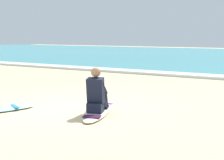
% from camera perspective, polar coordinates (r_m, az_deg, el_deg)
% --- Properties ---
extents(ground_plane, '(80.00, 80.00, 0.00)m').
position_cam_1_polar(ground_plane, '(7.99, -7.25, -4.73)').
color(ground_plane, '#CCB584').
extents(breaking_foam, '(80.00, 0.90, 0.11)m').
position_cam_1_polar(breaking_foam, '(14.42, 11.73, 0.86)').
color(breaking_foam, white).
rests_on(breaking_foam, ground).
extents(surfboard_main, '(1.39, 2.28, 0.08)m').
position_cam_1_polar(surfboard_main, '(7.57, -2.32, -5.08)').
color(surfboard_main, '#EFE5C6').
rests_on(surfboard_main, ground).
extents(surfer_seated, '(0.55, 0.77, 0.95)m').
position_cam_1_polar(surfer_seated, '(7.27, -2.59, -2.40)').
color(surfer_seated, black).
rests_on(surfer_seated, surfboard_main).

